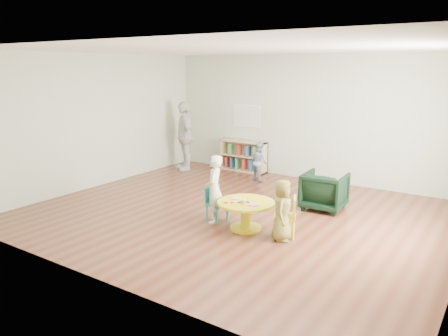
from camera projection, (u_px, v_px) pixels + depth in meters
name	position (u px, v px, depth m)	size (l,w,h in m)	color
room	(238.00, 105.00, 7.23)	(7.10, 7.00, 2.80)	#54291A
activity_table	(246.00, 210.00, 6.88)	(0.91, 0.91, 0.50)	#D6C612
kid_chair_left	(216.00, 202.00, 7.31)	(0.37, 0.37, 0.57)	teal
kid_chair_right	(288.00, 215.00, 6.58)	(0.44, 0.44, 0.61)	#D6C612
bookshelf	(243.00, 156.00, 10.77)	(1.20, 0.30, 0.75)	tan
alphabet_poster	(247.00, 116.00, 10.64)	(0.74, 0.01, 0.54)	white
armchair	(324.00, 191.00, 7.84)	(0.72, 0.74, 0.68)	black
child_left	(214.00, 189.00, 7.15)	(0.41, 0.27, 1.12)	silver
child_right	(282.00, 210.00, 6.41)	(0.45, 0.29, 0.93)	gold
toddler	(259.00, 162.00, 9.79)	(0.43, 0.33, 0.88)	#1B2745
adult_caretaker	(184.00, 136.00, 10.77)	(0.99, 0.41, 1.69)	silver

